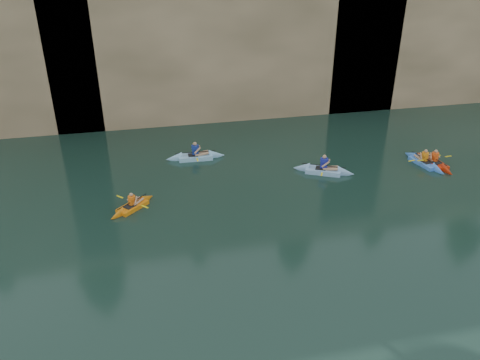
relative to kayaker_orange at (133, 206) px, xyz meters
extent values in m
plane|color=black|center=(5.41, -10.51, -0.13)|extent=(160.00, 160.00, 0.00)
cube|color=tan|center=(5.41, 19.49, 5.87)|extent=(70.00, 16.00, 12.00)
cube|color=tan|center=(7.41, 12.09, 5.57)|extent=(24.00, 2.40, 11.40)
cube|color=black|center=(1.41, 11.44, 1.47)|extent=(3.50, 1.00, 3.20)
cube|color=black|center=(15.41, 11.44, 2.12)|extent=(5.00, 1.00, 4.50)
cube|color=orange|center=(0.00, 0.00, -0.01)|extent=(2.00, 1.92, 0.23)
cone|color=orange|center=(0.73, 0.68, -0.01)|extent=(0.98, 0.97, 0.63)
cone|color=orange|center=(-0.73, -0.67, -0.01)|extent=(0.98, 0.97, 0.63)
cube|color=black|center=(-0.11, -0.10, 0.07)|extent=(0.67, 0.66, 0.04)
cube|color=orange|center=(0.00, 0.00, 0.32)|extent=(0.34, 0.33, 0.42)
sphere|color=tan|center=(0.00, 0.00, 0.62)|extent=(0.18, 0.18, 0.18)
cylinder|color=black|center=(0.00, 0.00, 0.24)|extent=(1.39, 1.29, 0.04)
cube|color=yellow|center=(-0.56, 0.61, 0.24)|extent=(0.34, 0.36, 0.02)
cube|color=yellow|center=(0.57, -0.61, 0.24)|extent=(0.34, 0.36, 0.02)
cube|color=#88B4E4|center=(10.29, 1.66, 0.02)|extent=(2.68, 1.92, 0.29)
cone|color=#88B4E4|center=(11.37, 1.11, 0.02)|extent=(1.18, 1.13, 0.80)
cone|color=#88B4E4|center=(9.20, 2.22, 0.02)|extent=(1.18, 1.13, 0.80)
cube|color=black|center=(10.15, 1.73, 0.13)|extent=(0.72, 0.70, 0.04)
cube|color=#1B2399|center=(10.29, 1.66, 0.45)|extent=(0.43, 0.38, 0.54)
sphere|color=tan|center=(10.29, 1.66, 0.83)|extent=(0.23, 0.23, 0.23)
cylinder|color=black|center=(10.29, 1.66, 0.30)|extent=(2.12, 1.11, 0.04)
cube|color=yellow|center=(10.78, 2.63, 0.30)|extent=(0.26, 0.41, 0.02)
cube|color=yellow|center=(9.79, 0.70, 0.30)|extent=(0.26, 0.41, 0.02)
cube|color=red|center=(16.81, 1.27, 0.00)|extent=(0.93, 2.47, 0.25)
cone|color=red|center=(16.71, 2.40, 0.00)|extent=(0.77, 0.91, 0.70)
cone|color=red|center=(16.91, 0.14, 0.00)|extent=(0.77, 0.91, 0.70)
cube|color=black|center=(16.82, 1.12, 0.10)|extent=(0.48, 0.59, 0.04)
cube|color=#F75314|center=(16.81, 1.27, 0.37)|extent=(0.23, 0.33, 0.47)
sphere|color=tan|center=(16.81, 1.27, 0.70)|extent=(0.20, 0.20, 0.20)
cylinder|color=black|center=(16.81, 1.27, 0.27)|extent=(0.21, 2.05, 0.04)
cube|color=yellow|center=(15.89, 1.19, 0.27)|extent=(0.43, 0.12, 0.02)
cube|color=yellow|center=(17.74, 1.35, 0.27)|extent=(0.43, 0.12, 0.02)
cube|color=#8DC3EC|center=(3.70, 5.04, 0.02)|extent=(2.69, 0.90, 0.29)
cone|color=#8DC3EC|center=(4.95, 5.01, 0.02)|extent=(0.96, 0.82, 0.80)
cone|color=#8DC3EC|center=(2.45, 5.08, 0.02)|extent=(0.96, 0.82, 0.80)
cube|color=black|center=(3.55, 5.05, 0.13)|extent=(0.56, 0.51, 0.04)
cube|color=navy|center=(3.70, 5.04, 0.44)|extent=(0.37, 0.24, 0.53)
sphere|color=tan|center=(3.70, 5.04, 0.82)|extent=(0.22, 0.22, 0.22)
cylinder|color=black|center=(3.70, 5.04, 0.30)|extent=(2.35, 0.10, 0.04)
cube|color=yellow|center=(3.73, 6.12, 0.30)|extent=(0.09, 0.42, 0.02)
cube|color=yellow|center=(3.67, 3.97, 0.30)|extent=(0.09, 0.42, 0.02)
cube|color=#4685EF|center=(16.28, 1.43, 0.00)|extent=(1.12, 2.57, 0.25)
cone|color=#4685EF|center=(16.09, 2.58, 0.00)|extent=(0.83, 0.98, 0.69)
cone|color=#4685EF|center=(16.48, 0.28, 0.00)|extent=(0.83, 0.98, 0.69)
cube|color=black|center=(16.31, 1.28, 0.09)|extent=(0.52, 0.61, 0.04)
cube|color=orange|center=(16.28, 1.43, 0.36)|extent=(0.25, 0.34, 0.46)
sphere|color=tan|center=(16.28, 1.43, 0.69)|extent=(0.19, 0.19, 0.19)
cylinder|color=black|center=(16.28, 1.43, 0.26)|extent=(0.38, 2.02, 0.04)
cube|color=yellow|center=(15.37, 1.28, 0.26)|extent=(0.43, 0.15, 0.02)
cube|color=yellow|center=(17.19, 1.59, 0.26)|extent=(0.43, 0.15, 0.02)
camera|label=1|loc=(0.76, -19.86, 11.09)|focal=35.00mm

